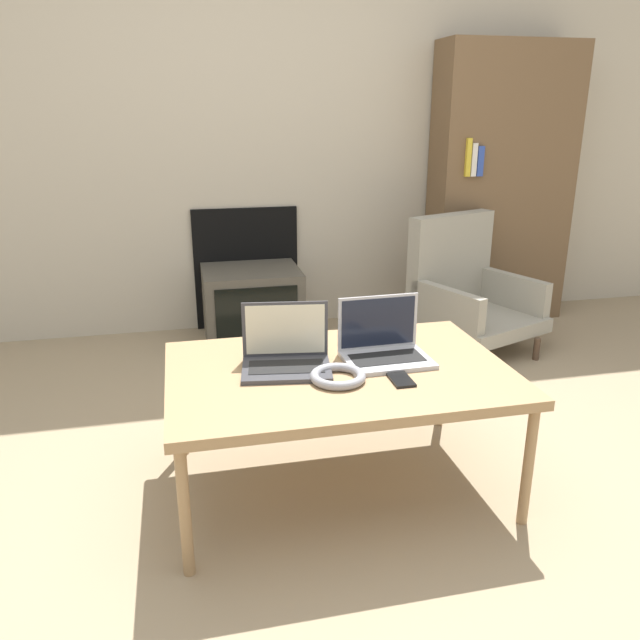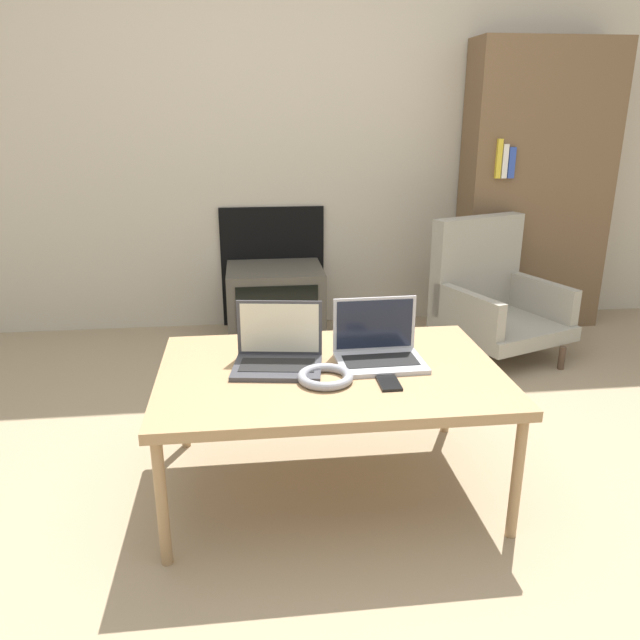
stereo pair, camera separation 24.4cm
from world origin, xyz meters
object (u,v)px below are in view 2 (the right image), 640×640
Objects in this scene: tv at (275,302)px; laptop_left at (278,353)px; phone at (388,382)px; laptop_right at (378,348)px; headphones at (325,377)px; armchair at (491,294)px.

laptop_left is at bearing -92.28° from tv.
phone is (0.35, -0.20, -0.04)m from laptop_left.
laptop_right reaches higher than tv.
laptop_left is 2.52× the size of phone.
phone is (0.21, -0.04, -0.01)m from headphones.
laptop_right is 0.27m from headphones.
headphones is at bearing -38.02° from laptop_left.
laptop_right is at bearing 8.41° from laptop_left.
headphones reaches higher than phone.
laptop_right reaches higher than headphones.
laptop_right is (0.36, 0.00, 0.00)m from laptop_left.
headphones is (0.15, -0.16, -0.03)m from laptop_left.
laptop_left is 0.36m from laptop_right.
armchair is (1.22, -0.35, 0.11)m from tv.
armchair reaches higher than headphones.
phone is at bearing -143.97° from armchair.
armchair is (1.13, 1.39, -0.16)m from headphones.
armchair reaches higher than laptop_left.
phone is at bearing -20.83° from laptop_left.
laptop_left reaches higher than tv.
laptop_left reaches higher than phone.
laptop_left is 0.59× the size of tv.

